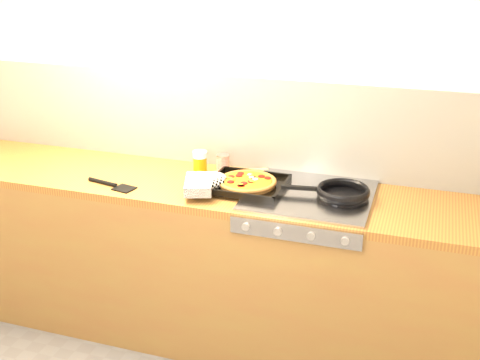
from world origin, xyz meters
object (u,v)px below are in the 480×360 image
(pizza_on_tray, at_px, (234,183))
(tomato_can, at_px, (223,164))
(juice_glass, at_px, (200,163))
(frying_pan, at_px, (342,192))

(pizza_on_tray, height_order, tomato_can, tomato_can)
(tomato_can, bearing_deg, pizza_on_tray, -57.58)
(tomato_can, distance_m, juice_glass, 0.12)
(pizza_on_tray, distance_m, frying_pan, 0.53)
(pizza_on_tray, xyz_separation_m, tomato_can, (-0.14, 0.22, 0.01))
(pizza_on_tray, distance_m, juice_glass, 0.29)
(frying_pan, bearing_deg, tomato_can, 165.76)
(juice_glass, bearing_deg, tomato_can, 30.08)
(frying_pan, distance_m, tomato_can, 0.68)
(pizza_on_tray, bearing_deg, juice_glass, 147.33)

